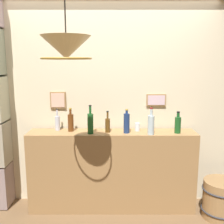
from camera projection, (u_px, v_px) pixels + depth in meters
name	position (u px, v px, depth m)	size (l,w,h in m)	color
panelled_rear_partition	(112.00, 89.00, 3.33)	(3.04, 0.15, 2.78)	beige
bar_shelf_unit	(112.00, 170.00, 3.27)	(2.00, 0.34, 0.98)	#9E7547
liquor_bottle_rye	(71.00, 122.00, 3.19)	(0.07, 0.07, 0.28)	#623214
liquor_bottle_rum	(108.00, 125.00, 3.15)	(0.06, 0.06, 0.25)	#5A3A15
liquor_bottle_vodka	(57.00, 123.00, 3.24)	(0.06, 0.06, 0.27)	silver
liquor_bottle_gin	(90.00, 123.00, 3.08)	(0.07, 0.07, 0.34)	#1B5220
liquor_bottle_tequila	(127.00, 123.00, 3.12)	(0.07, 0.07, 0.28)	navy
liquor_bottle_port	(151.00, 124.00, 3.05)	(0.08, 0.08, 0.31)	silver
liquor_bottle_brandy	(178.00, 124.00, 3.11)	(0.07, 0.07, 0.26)	#1A5020
glass_tumbler_rocks	(137.00, 127.00, 3.22)	(0.06, 0.06, 0.10)	silver
pendant_lamp	(66.00, 48.00, 2.19)	(0.42, 0.42, 0.47)	beige
wooden_barrel	(221.00, 199.00, 3.11)	(0.44, 0.44, 0.45)	#9E7547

